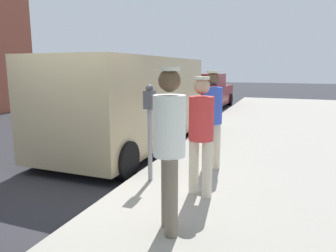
{
  "coord_description": "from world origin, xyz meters",
  "views": [
    {
      "loc": [
        3.27,
        -3.77,
        1.91
      ],
      "look_at": [
        1.65,
        0.64,
        1.05
      ],
      "focal_mm": 33.78,
      "sensor_mm": 36.0,
      "label": 1
    }
  ],
  "objects_px": {
    "pedestrian_in_white": "(169,140)",
    "parked_sedan_ahead": "(206,93)",
    "pedestrian_in_blue": "(212,114)",
    "parking_meter_near": "(150,116)",
    "pedestrian_in_red": "(201,129)",
    "parked_van": "(132,100)"
  },
  "relations": [
    {
      "from": "pedestrian_in_blue",
      "to": "parked_sedan_ahead",
      "type": "relative_size",
      "value": 0.39
    },
    {
      "from": "pedestrian_in_red",
      "to": "parked_van",
      "type": "distance_m",
      "value": 3.58
    },
    {
      "from": "parking_meter_near",
      "to": "pedestrian_in_red",
      "type": "bearing_deg",
      "value": -18.79
    },
    {
      "from": "parked_sedan_ahead",
      "to": "pedestrian_in_blue",
      "type": "bearing_deg",
      "value": -75.93
    },
    {
      "from": "parked_sedan_ahead",
      "to": "parking_meter_near",
      "type": "bearing_deg",
      "value": -81.2
    },
    {
      "from": "parked_van",
      "to": "parked_sedan_ahead",
      "type": "xyz_separation_m",
      "value": [
        -0.12,
        8.11,
        -0.41
      ]
    },
    {
      "from": "pedestrian_in_white",
      "to": "parked_van",
      "type": "bearing_deg",
      "value": 121.79
    },
    {
      "from": "pedestrian_in_blue",
      "to": "pedestrian_in_red",
      "type": "distance_m",
      "value": 1.19
    },
    {
      "from": "parking_meter_near",
      "to": "pedestrian_in_blue",
      "type": "xyz_separation_m",
      "value": [
        0.78,
        0.88,
        -0.04
      ]
    },
    {
      "from": "parking_meter_near",
      "to": "pedestrian_in_red",
      "type": "relative_size",
      "value": 0.92
    },
    {
      "from": "pedestrian_in_blue",
      "to": "pedestrian_in_white",
      "type": "height_order",
      "value": "pedestrian_in_white"
    },
    {
      "from": "parked_van",
      "to": "pedestrian_in_white",
      "type": "bearing_deg",
      "value": -58.21
    },
    {
      "from": "parking_meter_near",
      "to": "pedestrian_in_blue",
      "type": "height_order",
      "value": "pedestrian_in_blue"
    },
    {
      "from": "parking_meter_near",
      "to": "pedestrian_in_blue",
      "type": "relative_size",
      "value": 0.88
    },
    {
      "from": "parking_meter_near",
      "to": "pedestrian_in_red",
      "type": "xyz_separation_m",
      "value": [
        0.89,
        -0.3,
        -0.09
      ]
    },
    {
      "from": "parking_meter_near",
      "to": "pedestrian_in_blue",
      "type": "bearing_deg",
      "value": 48.54
    },
    {
      "from": "parking_meter_near",
      "to": "parked_van",
      "type": "relative_size",
      "value": 0.29
    },
    {
      "from": "parking_meter_near",
      "to": "parked_sedan_ahead",
      "type": "xyz_separation_m",
      "value": [
        -1.62,
        10.47,
        -0.43
      ]
    },
    {
      "from": "pedestrian_in_red",
      "to": "pedestrian_in_white",
      "type": "distance_m",
      "value": 1.09
    },
    {
      "from": "pedestrian_in_red",
      "to": "parked_van",
      "type": "height_order",
      "value": "parked_van"
    },
    {
      "from": "parking_meter_near",
      "to": "pedestrian_in_white",
      "type": "xyz_separation_m",
      "value": [
        0.83,
        -1.39,
        -0.01
      ]
    },
    {
      "from": "pedestrian_in_white",
      "to": "parked_sedan_ahead",
      "type": "height_order",
      "value": "pedestrian_in_white"
    }
  ]
}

